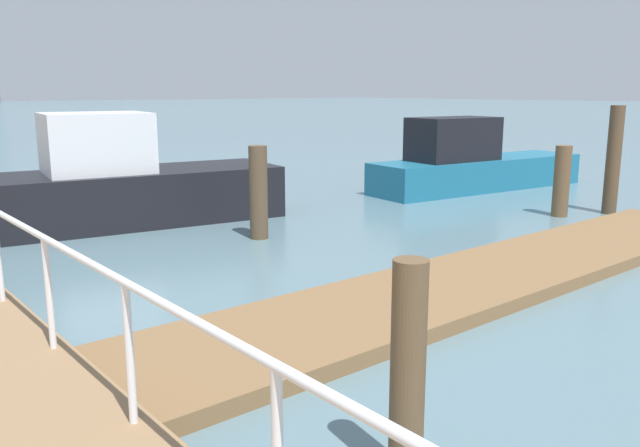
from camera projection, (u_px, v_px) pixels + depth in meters
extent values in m
plane|color=slate|center=(27.00, 194.00, 17.26)|extent=(300.00, 300.00, 0.00)
cube|color=olive|center=(494.00, 275.00, 9.43)|extent=(12.85, 2.00, 0.18)
cylinder|color=white|center=(130.00, 354.00, 4.54)|extent=(0.06, 0.06, 1.05)
cylinder|color=white|center=(49.00, 294.00, 5.88)|extent=(0.06, 0.06, 1.05)
cylinder|color=white|center=(79.00, 257.00, 5.10)|extent=(0.06, 23.08, 0.06)
cylinder|color=brown|center=(408.00, 373.00, 4.48)|extent=(0.25, 0.25, 1.63)
cylinder|color=brown|center=(258.00, 193.00, 11.99)|extent=(0.34, 0.34, 1.74)
cylinder|color=brown|center=(613.00, 160.00, 14.35)|extent=(0.31, 0.31, 2.41)
cylinder|color=brown|center=(562.00, 181.00, 14.13)|extent=(0.35, 0.35, 1.56)
cube|color=#1E6B8C|center=(478.00, 174.00, 18.15)|extent=(6.94, 2.40, 0.86)
cube|color=black|center=(453.00, 139.00, 17.39)|extent=(2.56, 1.57, 1.16)
cube|color=black|center=(140.00, 196.00, 13.58)|extent=(6.07, 2.99, 1.10)
cube|color=white|center=(97.00, 143.00, 12.95)|extent=(2.25, 1.97, 1.20)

